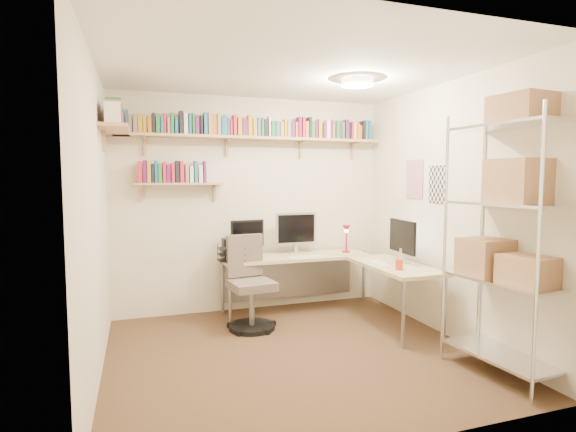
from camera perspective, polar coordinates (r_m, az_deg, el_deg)
name	(u,v)px	position (r m, az deg, el deg)	size (l,w,h in m)	color
ground	(294,353)	(4.20, 0.73, -17.02)	(3.20, 3.20, 0.00)	#4D2F21
room_shell	(294,180)	(3.90, 0.82, 4.63)	(3.24, 3.04, 2.52)	beige
wall_shelves	(219,136)	(5.07, -8.70, 10.05)	(3.12, 1.09, 0.80)	tan
corner_desk	(310,259)	(5.07, 2.87, -5.42)	(1.98, 1.70, 1.16)	beige
office_chair	(250,289)	(4.75, -4.88, -9.26)	(0.51, 0.51, 0.97)	black
wire_rack	(510,212)	(3.85, 26.31, 0.46)	(0.52, 0.93, 2.18)	silver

